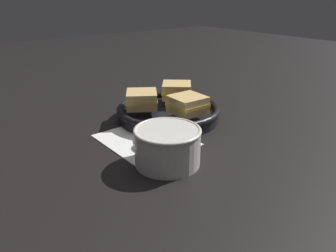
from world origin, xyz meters
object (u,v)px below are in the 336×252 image
soup_bowl (167,144)px  sandwich_near_left (177,90)px  skillet (169,112)px  sandwich_near_right (142,99)px  sandwich_far_left (188,104)px  spoon (138,142)px

soup_bowl → sandwich_near_left: bearing=136.9°
skillet → sandwich_near_left: bearing=123.0°
sandwich_near_right → sandwich_far_left: same height
spoon → sandwich_near_left: sandwich_near_left is taller
soup_bowl → sandwich_far_left: size_ratio=1.59×
soup_bowl → sandwich_near_right: (-0.24, 0.10, 0.02)m
spoon → sandwich_near_left: size_ratio=1.11×
spoon → sandwich_near_left: (-0.13, 0.23, 0.06)m
skillet → sandwich_near_left: 0.09m
spoon → skillet: bearing=145.2°
spoon → sandwich_far_left: bearing=121.4°
spoon → sandwich_far_left: sandwich_far_left is taller
soup_bowl → sandwich_far_left: bearing=127.0°
spoon → sandwich_far_left: size_ratio=1.49×
soup_bowl → spoon: bearing=-179.4°
soup_bowl → skillet: soup_bowl is taller
soup_bowl → skillet: 0.27m
skillet → sandwich_far_left: (0.08, 0.00, 0.04)m
sandwich_near_left → sandwich_near_right: size_ratio=1.02×
spoon → soup_bowl: bearing=27.1°
soup_bowl → skillet: size_ratio=0.48×
soup_bowl → sandwich_near_right: 0.26m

